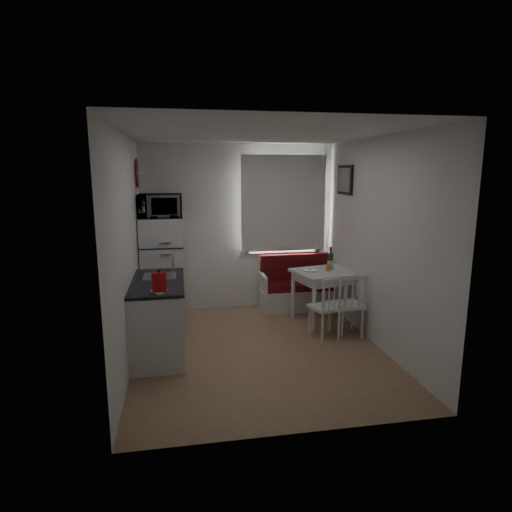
{
  "coord_description": "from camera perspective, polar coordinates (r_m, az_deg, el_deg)",
  "views": [
    {
      "loc": [
        -0.91,
        -4.89,
        2.18
      ],
      "look_at": [
        0.05,
        0.5,
        1.09
      ],
      "focal_mm": 30.0,
      "sensor_mm": 36.0,
      "label": 1
    }
  ],
  "objects": [
    {
      "name": "floor",
      "position": [
        5.43,
        0.39,
        -12.4
      ],
      "size": [
        3.0,
        3.5,
        0.02
      ],
      "primitive_type": "cube",
      "color": "#8D664B",
      "rests_on": "ground"
    },
    {
      "name": "ceiling",
      "position": [
        4.99,
        0.43,
        16.11
      ],
      "size": [
        3.0,
        3.5,
        0.02
      ],
      "primitive_type": "cube",
      "color": "white",
      "rests_on": "wall_back"
    },
    {
      "name": "wall_back",
      "position": [
        6.76,
        -2.32,
        3.79
      ],
      "size": [
        3.0,
        0.02,
        2.6
      ],
      "primitive_type": "cube",
      "color": "white",
      "rests_on": "floor"
    },
    {
      "name": "wall_front",
      "position": [
        3.38,
        5.86,
        -3.85
      ],
      "size": [
        3.0,
        0.02,
        2.6
      ],
      "primitive_type": "cube",
      "color": "white",
      "rests_on": "floor"
    },
    {
      "name": "wall_left",
      "position": [
        5.0,
        -16.75,
        0.66
      ],
      "size": [
        0.02,
        3.5,
        2.6
      ],
      "primitive_type": "cube",
      "color": "white",
      "rests_on": "floor"
    },
    {
      "name": "wall_right",
      "position": [
        5.52,
        15.91,
        1.67
      ],
      "size": [
        0.02,
        3.5,
        2.6
      ],
      "primitive_type": "cube",
      "color": "white",
      "rests_on": "floor"
    },
    {
      "name": "window",
      "position": [
        6.82,
        3.57,
        6.59
      ],
      "size": [
        1.22,
        0.06,
        1.47
      ],
      "primitive_type": "cube",
      "color": "white",
      "rests_on": "wall_back"
    },
    {
      "name": "curtain",
      "position": [
        6.75,
        3.72,
        6.97
      ],
      "size": [
        1.35,
        0.02,
        1.5
      ],
      "primitive_type": "cube",
      "color": "white",
      "rests_on": "wall_back"
    },
    {
      "name": "kitchen_counter",
      "position": [
        5.34,
        -12.81,
        -7.87
      ],
      "size": [
        0.62,
        1.32,
        1.16
      ],
      "color": "white",
      "rests_on": "floor"
    },
    {
      "name": "wall_sign",
      "position": [
        6.36,
        -15.46,
        10.61
      ],
      "size": [
        0.03,
        0.4,
        0.4
      ],
      "primitive_type": "cylinder",
      "rotation": [
        0.0,
        1.57,
        0.0
      ],
      "color": "#1B3DA3",
      "rests_on": "wall_left"
    },
    {
      "name": "picture_frame",
      "position": [
        6.45,
        11.76,
        9.89
      ],
      "size": [
        0.04,
        0.52,
        0.42
      ],
      "primitive_type": "cube",
      "color": "black",
      "rests_on": "wall_right"
    },
    {
      "name": "bench",
      "position": [
        6.91,
        5.52,
        -4.68
      ],
      "size": [
        1.21,
        0.46,
        0.86
      ],
      "color": "white",
      "rests_on": "floor"
    },
    {
      "name": "dining_table",
      "position": [
        6.32,
        9.86,
        -2.64
      ],
      "size": [
        1.16,
        0.94,
        0.76
      ],
      "rotation": [
        0.0,
        0.0,
        0.24
      ],
      "color": "white",
      "rests_on": "floor"
    },
    {
      "name": "chair_left",
      "position": [
        5.68,
        9.68,
        -5.9
      ],
      "size": [
        0.48,
        0.47,
        0.45
      ],
      "rotation": [
        0.0,
        0.0,
        0.27
      ],
      "color": "white",
      "rests_on": "floor"
    },
    {
      "name": "chair_right",
      "position": [
        5.78,
        12.34,
        -5.53
      ],
      "size": [
        0.42,
        0.4,
        0.46
      ],
      "rotation": [
        0.0,
        0.0,
        0.04
      ],
      "color": "white",
      "rests_on": "floor"
    },
    {
      "name": "fridge",
      "position": [
        6.45,
        -12.29,
        -1.69
      ],
      "size": [
        0.61,
        0.61,
        1.52
      ],
      "primitive_type": "cube",
      "color": "white",
      "rests_on": "floor"
    },
    {
      "name": "microwave",
      "position": [
        6.26,
        -12.66,
        6.53
      ],
      "size": [
        0.61,
        0.41,
        0.34
      ],
      "primitive_type": "imported",
      "color": "white",
      "rests_on": "fridge"
    },
    {
      "name": "kettle",
      "position": [
        4.66,
        -12.79,
        -3.36
      ],
      "size": [
        0.19,
        0.19,
        0.25
      ],
      "primitive_type": "cylinder",
      "color": "#AD0D0F",
      "rests_on": "kitchen_counter"
    },
    {
      "name": "wine_bottle",
      "position": [
        6.37,
        9.9,
        -0.23
      ],
      "size": [
        0.08,
        0.08,
        0.33
      ],
      "primitive_type": null,
      "color": "#123A1D",
      "rests_on": "dining_table"
    },
    {
      "name": "drinking_glass_orange",
      "position": [
        6.23,
        9.63,
        -1.56
      ],
      "size": [
        0.06,
        0.06,
        0.1
      ],
      "primitive_type": "cylinder",
      "color": "orange",
      "rests_on": "dining_table"
    },
    {
      "name": "drinking_glass_blue",
      "position": [
        6.34,
        10.02,
        -1.33
      ],
      "size": [
        0.06,
        0.06,
        0.1
      ],
      "primitive_type": "cylinder",
      "color": "#80ACDA",
      "rests_on": "dining_table"
    },
    {
      "name": "plate",
      "position": [
        6.22,
        7.23,
        -1.88
      ],
      "size": [
        0.25,
        0.25,
        0.02
      ],
      "primitive_type": "cylinder",
      "color": "white",
      "rests_on": "dining_table"
    }
  ]
}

